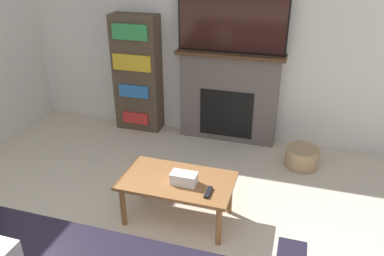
{
  "coord_description": "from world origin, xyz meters",
  "views": [
    {
      "loc": [
        0.9,
        -0.7,
        2.21
      ],
      "look_at": [
        0.01,
        2.24,
        0.72
      ],
      "focal_mm": 35.0,
      "sensor_mm": 36.0,
      "label": 1
    }
  ],
  "objects_px": {
    "fireplace": "(229,97)",
    "tv": "(232,21)",
    "storage_basket": "(302,157)",
    "coffee_table": "(177,185)",
    "bookshelf": "(137,74)"
  },
  "relations": [
    {
      "from": "bookshelf",
      "to": "storage_basket",
      "type": "height_order",
      "value": "bookshelf"
    },
    {
      "from": "fireplace",
      "to": "storage_basket",
      "type": "bearing_deg",
      "value": -24.98
    },
    {
      "from": "tv",
      "to": "coffee_table",
      "type": "relative_size",
      "value": 1.29
    },
    {
      "from": "storage_basket",
      "to": "coffee_table",
      "type": "bearing_deg",
      "value": -129.62
    },
    {
      "from": "coffee_table",
      "to": "tv",
      "type": "bearing_deg",
      "value": 86.9
    },
    {
      "from": "fireplace",
      "to": "bookshelf",
      "type": "xyz_separation_m",
      "value": [
        -1.19,
        -0.02,
        0.19
      ]
    },
    {
      "from": "tv",
      "to": "bookshelf",
      "type": "height_order",
      "value": "tv"
    },
    {
      "from": "fireplace",
      "to": "coffee_table",
      "type": "bearing_deg",
      "value": -93.06
    },
    {
      "from": "coffee_table",
      "to": "storage_basket",
      "type": "xyz_separation_m",
      "value": [
        1.03,
        1.25,
        -0.25
      ]
    },
    {
      "from": "fireplace",
      "to": "tv",
      "type": "height_order",
      "value": "tv"
    },
    {
      "from": "tv",
      "to": "fireplace",
      "type": "bearing_deg",
      "value": 90.0
    },
    {
      "from": "coffee_table",
      "to": "storage_basket",
      "type": "distance_m",
      "value": 1.64
    },
    {
      "from": "storage_basket",
      "to": "bookshelf",
      "type": "bearing_deg",
      "value": 168.98
    },
    {
      "from": "fireplace",
      "to": "tv",
      "type": "relative_size",
      "value": 1.03
    },
    {
      "from": "tv",
      "to": "storage_basket",
      "type": "relative_size",
      "value": 3.47
    }
  ]
}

